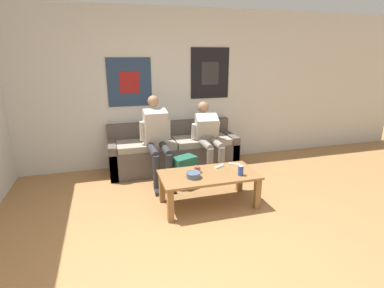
% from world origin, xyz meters
% --- Properties ---
extents(ground_plane, '(18.00, 18.00, 0.00)m').
position_xyz_m(ground_plane, '(0.00, 0.00, 0.00)').
color(ground_plane, '#9E7042').
extents(wall_back, '(10.00, 0.07, 2.55)m').
position_xyz_m(wall_back, '(0.00, 2.83, 1.28)').
color(wall_back, silver).
rests_on(wall_back, ground_plane).
extents(couch, '(2.08, 0.66, 0.75)m').
position_xyz_m(couch, '(0.24, 2.49, 0.28)').
color(couch, '#564C47').
rests_on(couch, ground_plane).
extents(coffee_table, '(1.20, 0.62, 0.43)m').
position_xyz_m(coffee_table, '(0.37, 1.13, 0.36)').
color(coffee_table, olive).
rests_on(coffee_table, ground_plane).
extents(person_seated_adult, '(0.47, 0.90, 1.25)m').
position_xyz_m(person_seated_adult, '(-0.09, 2.13, 0.67)').
color(person_seated_adult, '#2D2D33').
rests_on(person_seated_adult, ground_plane).
extents(person_seated_teen, '(0.47, 0.90, 1.11)m').
position_xyz_m(person_seated_teen, '(0.73, 2.17, 0.61)').
color(person_seated_teen, gray).
rests_on(person_seated_teen, ground_plane).
extents(backpack, '(0.40, 0.33, 0.43)m').
position_xyz_m(backpack, '(0.23, 1.79, 0.21)').
color(backpack, '#1E5642').
rests_on(backpack, ground_plane).
extents(ceramic_bowl, '(0.18, 0.18, 0.07)m').
position_xyz_m(ceramic_bowl, '(0.15, 1.07, 0.47)').
color(ceramic_bowl, '#475B75').
rests_on(ceramic_bowl, coffee_table).
extents(pillar_candle, '(0.08, 0.08, 0.09)m').
position_xyz_m(pillar_candle, '(0.25, 1.22, 0.46)').
color(pillar_candle, '#B24C42').
rests_on(pillar_candle, coffee_table).
extents(drink_can_blue, '(0.07, 0.07, 0.12)m').
position_xyz_m(drink_can_blue, '(0.72, 0.98, 0.49)').
color(drink_can_blue, '#28479E').
rests_on(drink_can_blue, coffee_table).
extents(game_controller_near_left, '(0.14, 0.10, 0.03)m').
position_xyz_m(game_controller_near_left, '(0.79, 1.31, 0.44)').
color(game_controller_near_left, white).
rests_on(game_controller_near_left, coffee_table).
extents(game_controller_near_right, '(0.14, 0.09, 0.03)m').
position_xyz_m(game_controller_near_right, '(0.57, 1.29, 0.44)').
color(game_controller_near_right, white).
rests_on(game_controller_near_right, coffee_table).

